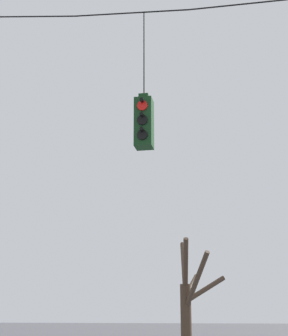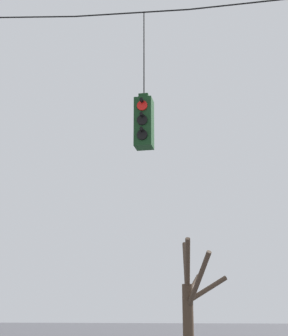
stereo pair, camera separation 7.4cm
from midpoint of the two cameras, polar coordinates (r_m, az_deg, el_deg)
traffic_light_over_intersection at (r=9.97m, az=0.21°, el=5.14°), size 0.34×0.46×2.93m
bare_tree at (r=17.73m, az=5.31°, el=-15.06°), size 1.65×2.92×4.43m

